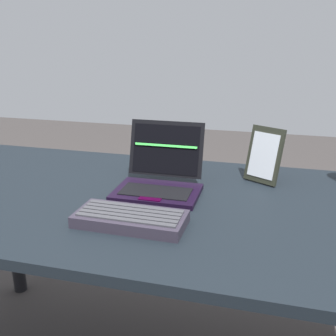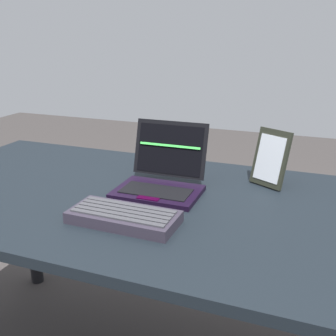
# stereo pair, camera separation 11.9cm
# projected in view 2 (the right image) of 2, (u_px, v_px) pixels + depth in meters

# --- Properties ---
(desk) EXTENTS (1.70, 0.83, 0.72)m
(desk) POSITION_uv_depth(u_px,v_px,m) (151.00, 223.00, 1.25)
(desk) COLOR black
(desk) RESTS_ON ground
(laptop_front) EXTENTS (0.26, 0.23, 0.21)m
(laptop_front) POSITION_uv_depth(u_px,v_px,m) (161.00, 178.00, 1.26)
(laptop_front) COLOR black
(laptop_front) RESTS_ON desk
(external_keyboard) EXTENTS (0.29, 0.14, 0.04)m
(external_keyboard) POSITION_uv_depth(u_px,v_px,m) (125.00, 217.00, 1.05)
(external_keyboard) COLOR #2C2632
(external_keyboard) RESTS_ON desk
(photo_frame) EXTENTS (0.13, 0.10, 0.19)m
(photo_frame) POSITION_uv_depth(u_px,v_px,m) (271.00, 158.00, 1.29)
(photo_frame) COLOR black
(photo_frame) RESTS_ON desk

